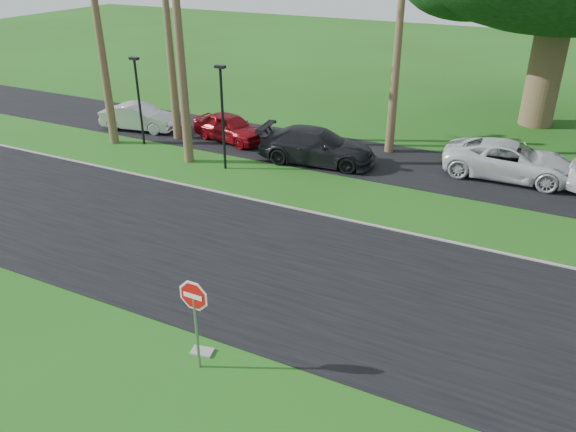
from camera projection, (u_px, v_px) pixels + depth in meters
The scene contains 12 objects.
ground at pixel (244, 298), 16.39m from camera, with size 120.00×120.00×0.00m, color #215114.
road at pixel (276, 266), 17.99m from camera, with size 120.00×8.00×0.02m, color black.
parking_strip at pixel (379, 161), 26.40m from camera, with size 120.00×5.00×0.02m, color black.
curb at pixel (325, 215), 21.22m from camera, with size 120.00×0.12×0.06m, color gray.
stop_sign_near at pixel (194, 307), 12.99m from camera, with size 1.05×0.07×2.62m.
streetlight_left at pixel (138, 96), 27.47m from camera, with size 0.45×0.25×4.34m.
streetlight_right at pixel (222, 112), 24.41m from camera, with size 0.45×0.25×4.64m.
car_silver at pixel (139, 117), 30.38m from camera, with size 1.47×4.21×1.39m, color #B4B5BC.
car_red at pixel (230, 128), 28.74m from camera, with size 1.67×4.16×1.42m, color maroon.
car_dark at pixel (317, 146), 25.93m from camera, with size 2.21×5.44×1.58m, color black.
car_minivan at pixel (510, 161), 24.31m from camera, with size 2.57×5.58×1.55m, color silver.
utility_slab at pixel (202, 351), 14.25m from camera, with size 0.55×0.35×0.06m, color gray.
Camera 1 is at (7.21, -11.59, 9.47)m, focal length 35.00 mm.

